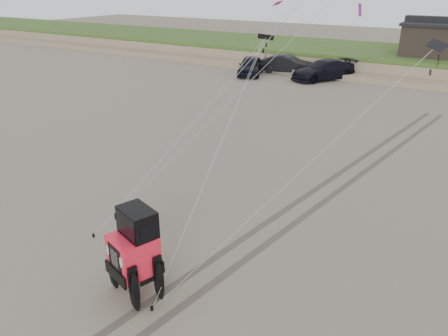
% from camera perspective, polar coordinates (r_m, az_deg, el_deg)
% --- Properties ---
extents(ground, '(160.00, 160.00, 0.00)m').
position_cam_1_polar(ground, '(13.02, -8.97, -14.69)').
color(ground, '#6B6054').
rests_on(ground, ground).
extents(dune_ridge, '(160.00, 14.25, 1.73)m').
position_cam_1_polar(dune_ridge, '(46.14, 23.51, 12.49)').
color(dune_ridge, '#7A6B54').
rests_on(dune_ridge, ground).
extents(cabin, '(6.40, 5.40, 3.35)m').
position_cam_1_polar(cabin, '(45.07, 26.45, 14.93)').
color(cabin, black).
rests_on(cabin, dune_ridge).
extents(truck_a, '(3.61, 5.24, 1.66)m').
position_cam_1_polar(truck_a, '(40.97, 3.47, 13.19)').
color(truck_a, black).
rests_on(truck_a, ground).
extents(truck_b, '(5.22, 2.69, 1.64)m').
position_cam_1_polar(truck_b, '(42.18, 8.24, 13.28)').
color(truck_b, black).
rests_on(truck_b, ground).
extents(truck_c, '(5.10, 6.22, 1.70)m').
position_cam_1_polar(truck_c, '(39.66, 12.84, 12.36)').
color(truck_c, black).
rests_on(truck_c, ground).
extents(jeep, '(3.96, 5.94, 2.04)m').
position_cam_1_polar(jeep, '(12.20, -11.62, -11.88)').
color(jeep, '#FB1F38').
rests_on(jeep, ground).
extents(man, '(0.70, 0.48, 1.83)m').
position_cam_1_polar(man, '(13.39, -10.10, -8.80)').
color(man, '#83B0CB').
rests_on(man, ground).
extents(stake_main, '(0.08, 0.08, 0.12)m').
position_cam_1_polar(stake_main, '(15.50, -16.69, -8.43)').
color(stake_main, black).
rests_on(stake_main, ground).
extents(stake_aux, '(0.08, 0.08, 0.12)m').
position_cam_1_polar(stake_aux, '(12.14, -9.41, -17.63)').
color(stake_aux, black).
rests_on(stake_aux, ground).
extents(tire_tracks, '(5.22, 29.74, 0.01)m').
position_cam_1_polar(tire_tracks, '(18.16, 12.69, -3.29)').
color(tire_tracks, '#4C443D').
rests_on(tire_tracks, ground).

